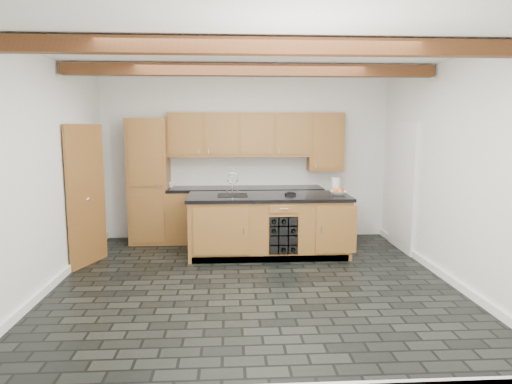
% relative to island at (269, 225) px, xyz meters
% --- Properties ---
extents(ground, '(5.00, 5.00, 0.00)m').
position_rel_island_xyz_m(ground, '(-0.31, -1.28, -0.46)').
color(ground, black).
rests_on(ground, ground).
extents(room_shell, '(5.01, 5.00, 5.00)m').
position_rel_island_xyz_m(room_shell, '(-0.39, -0.75, 1.06)').
color(room_shell, white).
rests_on(room_shell, ground).
extents(back_cabinetry, '(3.65, 0.62, 2.20)m').
position_rel_island_xyz_m(back_cabinetry, '(-0.68, 0.95, 0.51)').
color(back_cabinetry, olive).
rests_on(back_cabinetry, ground).
extents(island, '(2.48, 0.96, 0.93)m').
position_rel_island_xyz_m(island, '(0.00, 0.00, 0.00)').
color(island, olive).
rests_on(island, ground).
extents(faucet, '(0.45, 0.40, 0.34)m').
position_rel_island_xyz_m(faucet, '(-0.56, 0.05, 0.50)').
color(faucet, black).
rests_on(faucet, island).
extents(kitchen_scale, '(0.17, 0.11, 0.05)m').
position_rel_island_xyz_m(kitchen_scale, '(0.32, -0.01, 0.49)').
color(kitchen_scale, black).
rests_on(kitchen_scale, island).
extents(fruit_bowl, '(0.25, 0.25, 0.06)m').
position_rel_island_xyz_m(fruit_bowl, '(1.06, -0.03, 0.50)').
color(fruit_bowl, silver).
rests_on(fruit_bowl, island).
extents(fruit_cluster, '(0.16, 0.17, 0.07)m').
position_rel_island_xyz_m(fruit_cluster, '(1.06, -0.03, 0.53)').
color(fruit_cluster, red).
rests_on(fruit_cluster, fruit_bowl).
extents(paper_towel, '(0.13, 0.13, 0.22)m').
position_rel_island_xyz_m(paper_towel, '(1.11, 0.37, 0.57)').
color(paper_towel, white).
rests_on(paper_towel, island).
extents(mug, '(0.12, 0.12, 0.09)m').
position_rel_island_xyz_m(mug, '(-1.61, 0.99, 0.51)').
color(mug, white).
rests_on(mug, back_cabinetry).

